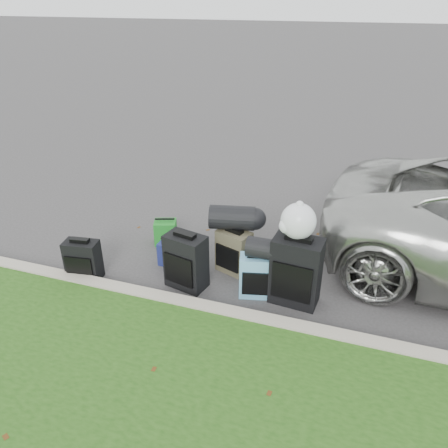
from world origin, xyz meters
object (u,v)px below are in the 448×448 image
(suitcase_large_black_right, at_px, (296,271))
(tote_navy, at_px, (171,253))
(tote_green, at_px, (166,232))
(suitcase_small_black, at_px, (83,260))
(suitcase_teal, at_px, (256,276))
(suitcase_large_black_left, at_px, (186,261))
(suitcase_olive, at_px, (234,251))

(suitcase_large_black_right, xyz_separation_m, tote_navy, (-1.73, 0.28, -0.26))
(tote_green, relative_size, tote_navy, 1.09)
(suitcase_small_black, relative_size, tote_navy, 1.64)
(tote_green, height_order, tote_navy, tote_green)
(suitcase_teal, height_order, tote_navy, suitcase_teal)
(suitcase_small_black, height_order, tote_green, suitcase_small_black)
(suitcase_large_black_left, relative_size, suitcase_teal, 1.30)
(suitcase_olive, relative_size, suitcase_teal, 1.08)
(suitcase_large_black_right, distance_m, tote_green, 2.19)
(suitcase_large_black_right, distance_m, tote_navy, 1.77)
(suitcase_small_black, bearing_deg, suitcase_large_black_right, -0.29)
(tote_navy, bearing_deg, suitcase_teal, -13.51)
(suitcase_olive, distance_m, tote_green, 1.23)
(suitcase_teal, distance_m, suitcase_large_black_right, 0.49)
(suitcase_olive, xyz_separation_m, tote_green, (-1.16, 0.38, -0.12))
(suitcase_large_black_right, bearing_deg, suitcase_olive, 161.08)
(suitcase_olive, bearing_deg, suitcase_small_black, -137.22)
(suitcase_large_black_right, bearing_deg, tote_navy, 175.62)
(suitcase_teal, bearing_deg, suitcase_small_black, 175.53)
(tote_navy, bearing_deg, tote_green, 123.31)
(suitcase_large_black_left, xyz_separation_m, suitcase_teal, (0.86, 0.08, -0.08))
(suitcase_large_black_right, bearing_deg, tote_green, 164.36)
(suitcase_large_black_left, distance_m, suitcase_teal, 0.87)
(tote_green, bearing_deg, suitcase_teal, -46.71)
(suitcase_olive, bearing_deg, tote_green, -178.83)
(suitcase_olive, xyz_separation_m, suitcase_large_black_right, (0.87, -0.38, 0.13))
(suitcase_small_black, height_order, tote_navy, suitcase_small_black)
(suitcase_large_black_left, relative_size, suitcase_olive, 1.21)
(suitcase_small_black, distance_m, suitcase_large_black_right, 2.67)
(suitcase_teal, bearing_deg, suitcase_olive, 120.12)
(tote_green, bearing_deg, suitcase_olive, -37.72)
(suitcase_small_black, height_order, suitcase_large_black_right, suitcase_large_black_right)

